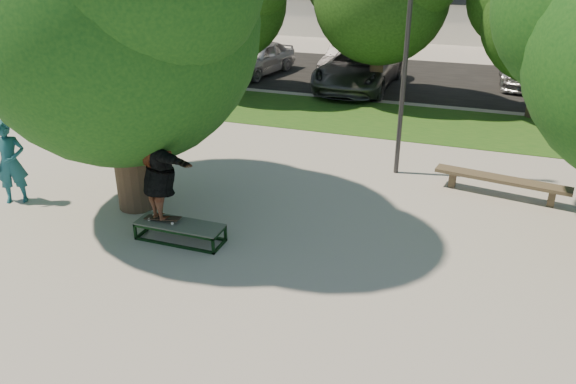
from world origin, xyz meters
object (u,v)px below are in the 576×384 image
at_px(bench, 501,181).
at_px(car_silver_a, 259,58).
at_px(car_dark, 349,59).
at_px(car_silver_b, 525,68).
at_px(tree_left, 113,3).
at_px(car_grey, 359,68).
at_px(bystander, 10,162).
at_px(lamppost, 406,50).
at_px(grind_box, 180,232).

bearing_deg(bench, car_silver_a, 144.77).
distance_m(car_dark, car_silver_b, 7.33).
xyz_separation_m(tree_left, car_silver_b, (8.63, 15.41, -3.74)).
bearing_deg(car_grey, bystander, -110.06).
distance_m(tree_left, lamppost, 6.70).
distance_m(car_silver_a, car_dark, 3.97).
height_order(car_silver_a, car_silver_b, car_silver_a).
bearing_deg(car_silver_b, car_grey, -156.26).
bearing_deg(lamppost, bystander, -149.59).
bearing_deg(bystander, car_dark, 43.08).
relative_size(lamppost, grind_box, 3.39).
distance_m(tree_left, bench, 9.41).
height_order(grind_box, car_dark, car_dark).
height_order(tree_left, grind_box, tree_left).
relative_size(grind_box, bench, 0.58).
xyz_separation_m(grind_box, car_silver_a, (-4.24, 14.54, 0.53)).
bearing_deg(car_grey, car_silver_b, 26.02).
xyz_separation_m(grind_box, car_dark, (-0.43, 15.67, 0.54)).
height_order(lamppost, car_grey, lamppost).
xyz_separation_m(bench, car_grey, (-5.56, 9.15, 0.42)).
height_order(bench, car_silver_a, car_silver_a).
xyz_separation_m(tree_left, car_dark, (1.36, 14.51, -3.70)).
xyz_separation_m(lamppost, car_grey, (-3.00, 8.50, -2.34)).
bearing_deg(bystander, tree_left, -15.78).
bearing_deg(bench, car_grey, 130.55).
xyz_separation_m(tree_left, car_grey, (2.29, 12.41, -3.61)).
bearing_deg(grind_box, car_silver_a, 106.26).
distance_m(tree_left, car_silver_a, 14.09).
relative_size(bystander, bench, 0.62).
relative_size(car_silver_a, car_silver_b, 0.90).
distance_m(car_silver_a, car_silver_b, 11.26).
relative_size(car_silver_a, car_dark, 0.96).
bearing_deg(car_grey, lamppost, -69.87).
bearing_deg(car_silver_a, car_grey, -0.81).
height_order(bystander, car_grey, bystander).
bearing_deg(tree_left, bench, 22.54).
bearing_deg(car_silver_b, bystander, -126.58).
xyz_separation_m(grind_box, car_silver_b, (6.84, 16.57, 0.49)).
bearing_deg(bystander, car_silver_a, 56.91).
bearing_deg(lamppost, car_silver_b, 73.81).
distance_m(tree_left, car_silver_b, 18.05).
bearing_deg(bystander, bench, -11.06).
distance_m(car_dark, car_grey, 2.31).
distance_m(bystander, car_silver_b, 19.77).
xyz_separation_m(bystander, car_dark, (4.07, 15.30, -0.24)).
relative_size(grind_box, car_silver_b, 0.38).
distance_m(grind_box, car_silver_a, 15.15).
xyz_separation_m(tree_left, bystander, (-2.71, -0.79, -3.46)).
xyz_separation_m(tree_left, bench, (7.85, 3.26, -4.03)).
xyz_separation_m(car_silver_a, car_dark, (3.81, 1.14, 0.00)).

